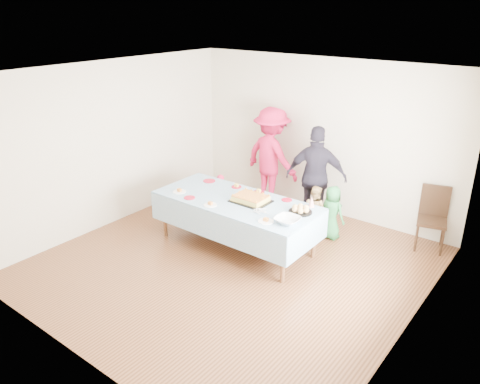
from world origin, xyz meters
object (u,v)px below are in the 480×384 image
at_px(dining_chair, 433,214).
at_px(adult_left, 271,157).
at_px(party_table, 236,203).
at_px(birthday_cake, 251,199).

bearing_deg(dining_chair, adult_left, 166.46).
xyz_separation_m(party_table, adult_left, (-0.54, 1.75, 0.18)).
bearing_deg(dining_chair, party_table, -157.32).
relative_size(party_table, dining_chair, 2.57).
height_order(birthday_cake, adult_left, adult_left).
bearing_deg(adult_left, party_table, 118.23).
xyz_separation_m(birthday_cake, dining_chair, (2.14, 1.75, -0.29)).
bearing_deg(party_table, birthday_cake, 19.63).
distance_m(party_table, birthday_cake, 0.25).
height_order(party_table, birthday_cake, birthday_cake).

